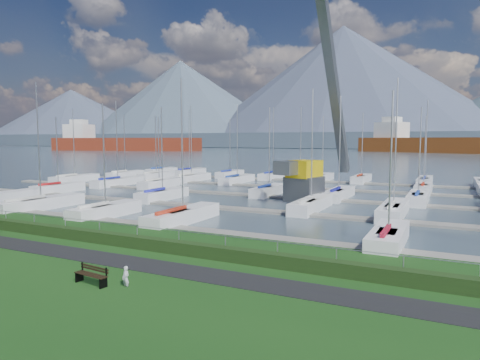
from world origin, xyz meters
The scene contains 13 objects.
path centered at (0.00, -3.00, 0.01)m, with size 160.00×2.00×0.04m, color black.
water centered at (0.00, 260.00, -0.40)m, with size 800.00×540.00×0.20m, color #3C4D58.
hedge centered at (0.00, -0.40, 0.35)m, with size 80.00×0.70×0.70m, color #1B3112.
fence centered at (0.00, 0.00, 1.20)m, with size 0.04×0.04×80.00m, color #989BA1.
foothill centered at (0.00, 330.00, 6.00)m, with size 900.00×80.00×12.00m, color #404F5E.
mountains centered at (7.35, 404.62, 46.68)m, with size 1190.00×360.00×115.00m.
docks centered at (0.00, 26.00, -0.22)m, with size 90.00×41.60×0.25m.
bench_right centered at (1.71, -6.34, 0.42)m, with size 1.84×0.62×0.85m.
person centered at (3.26, -5.93, 0.53)m, with size 0.38×0.25×1.06m, color silver.
crane centered at (2.45, 24.53, 5.33)m, with size 5.14×13.44×22.35m.
cargo_ship_west centered at (-168.11, 185.37, 3.60)m, with size 94.72×36.28×21.50m.
cargo_ship_mid centered at (15.40, 220.51, 3.51)m, with size 101.85×55.17×21.50m.
sailboat_fleet centered at (-3.88, 29.92, 5.41)m, with size 74.72×49.70×12.73m.
Camera 1 is at (15.64, -19.93, 6.35)m, focal length 32.00 mm.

